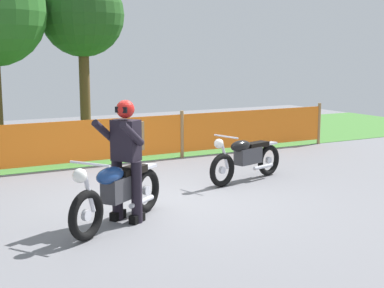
# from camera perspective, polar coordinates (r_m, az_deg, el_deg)

# --- Properties ---
(ground) EXTENTS (24.00, 24.00, 0.02)m
(ground) POSITION_cam_1_polar(r_m,az_deg,el_deg) (8.76, -3.10, -6.01)
(ground) COLOR slate
(grass_verge) EXTENTS (24.00, 5.16, 0.01)m
(grass_verge) POSITION_cam_1_polar(r_m,az_deg,el_deg) (14.03, -13.14, -0.32)
(grass_verge) COLOR #427A33
(grass_verge) RESTS_ON ground
(barrier_fence) EXTENTS (11.94, 0.08, 1.05)m
(barrier_fence) POSITION_cam_1_polar(r_m,az_deg,el_deg) (11.51, -9.83, 0.40)
(barrier_fence) COLOR #997547
(barrier_fence) RESTS_ON ground
(tree_near_right) EXTENTS (2.21, 2.21, 4.41)m
(tree_near_right) POSITION_cam_1_polar(r_m,az_deg,el_deg) (15.16, -11.25, 12.84)
(tree_near_right) COLOR brown
(tree_near_right) RESTS_ON ground
(motorcycle_lead) EXTENTS (1.84, 0.72, 0.89)m
(motorcycle_lead) POSITION_cam_1_polar(r_m,az_deg,el_deg) (10.07, 5.62, -1.41)
(motorcycle_lead) COLOR black
(motorcycle_lead) RESTS_ON ground
(motorcycle_trailing) EXTENTS (1.76, 1.26, 0.97)m
(motorcycle_trailing) POSITION_cam_1_polar(r_m,az_deg,el_deg) (7.52, -7.65, -4.87)
(motorcycle_trailing) COLOR black
(motorcycle_trailing) RESTS_ON ground
(rider_trailing) EXTENTS (0.79, 0.72, 1.69)m
(rider_trailing) POSITION_cam_1_polar(r_m,az_deg,el_deg) (7.60, -6.78, -1.00)
(rider_trailing) COLOR black
(rider_trailing) RESTS_ON ground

